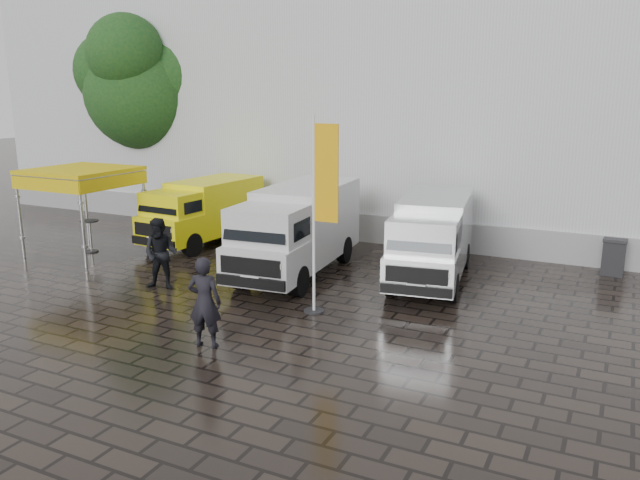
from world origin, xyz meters
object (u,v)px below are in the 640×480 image
(flagpole, at_px, (321,207))
(cocktail_table, at_px, (90,236))
(canopy_tent, at_px, (80,175))
(van_white, at_px, (297,232))
(person_front, at_px, (205,302))
(wheelie_bin, at_px, (614,257))
(van_silver, at_px, (432,241))
(van_yellow, at_px, (203,213))
(person_tent, at_px, (161,254))

(flagpole, height_order, cocktail_table, flagpole)
(canopy_tent, relative_size, cocktail_table, 2.72)
(van_white, distance_m, person_front, 5.67)
(flagpole, distance_m, wheelie_bin, 9.43)
(van_white, height_order, cocktail_table, van_white)
(canopy_tent, height_order, person_front, canopy_tent)
(van_silver, bearing_deg, flagpole, -121.75)
(van_silver, bearing_deg, van_yellow, 166.22)
(van_white, height_order, wheelie_bin, van_white)
(van_white, relative_size, canopy_tent, 1.99)
(van_silver, xyz_separation_m, wheelie_bin, (4.62, 2.96, -0.63))
(cocktail_table, distance_m, wheelie_bin, 16.50)
(van_white, relative_size, wheelie_bin, 5.46)
(van_white, distance_m, flagpole, 3.68)
(person_front, xyz_separation_m, person_tent, (-3.46, 2.72, 0.00))
(van_silver, xyz_separation_m, canopy_tent, (-11.18, -2.05, 1.46))
(van_white, xyz_separation_m, canopy_tent, (-7.45, -0.96, 1.36))
(person_tent, bearing_deg, canopy_tent, 139.17)
(van_white, bearing_deg, wheelie_bin, 20.85)
(van_silver, height_order, person_tent, van_silver)
(van_yellow, distance_m, canopy_tent, 4.20)
(van_white, height_order, flagpole, flagpole)
(van_yellow, height_order, wheelie_bin, van_yellow)
(van_yellow, relative_size, person_tent, 2.45)
(person_front, bearing_deg, van_yellow, -68.21)
(van_yellow, xyz_separation_m, wheelie_bin, (13.09, 2.18, -0.57))
(van_yellow, xyz_separation_m, van_silver, (8.47, -0.78, 0.06))
(canopy_tent, distance_m, wheelie_bin, 16.70)
(van_yellow, height_order, canopy_tent, canopy_tent)
(person_front, height_order, person_tent, person_tent)
(wheelie_bin, bearing_deg, person_tent, -145.57)
(van_silver, height_order, person_front, van_silver)
(van_yellow, xyz_separation_m, person_front, (5.59, -7.47, -0.13))
(van_yellow, distance_m, van_white, 5.10)
(cocktail_table, relative_size, person_front, 0.55)
(flagpole, xyz_separation_m, cocktail_table, (-9.54, 1.95, -2.08))
(van_yellow, bearing_deg, flagpole, -29.70)
(van_silver, relative_size, canopy_tent, 1.83)
(wheelie_bin, relative_size, person_front, 0.55)
(cocktail_table, xyz_separation_m, person_tent, (4.83, -2.13, 0.44))
(flagpole, distance_m, person_tent, 5.00)
(canopy_tent, xyz_separation_m, person_front, (8.29, -4.64, -1.65))
(van_white, height_order, canopy_tent, canopy_tent)
(van_white, distance_m, person_tent, 3.90)
(wheelie_bin, relative_size, person_tent, 0.55)
(van_silver, relative_size, wheelie_bin, 5.02)
(cocktail_table, height_order, person_tent, person_tent)
(van_white, bearing_deg, cocktail_table, -179.30)
(van_white, xyz_separation_m, cocktail_table, (-7.44, -0.75, -0.73))
(van_silver, bearing_deg, person_tent, -156.50)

